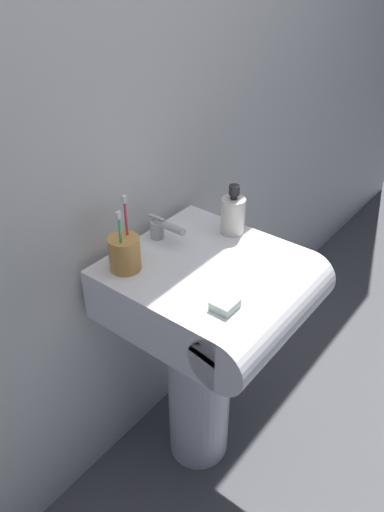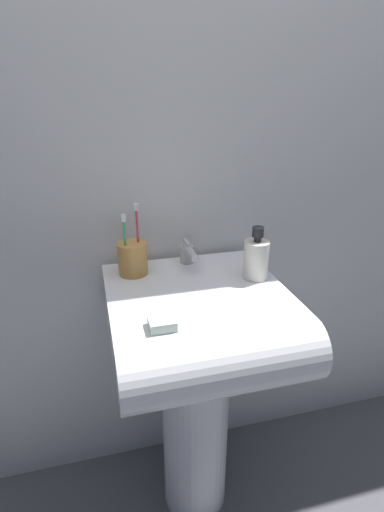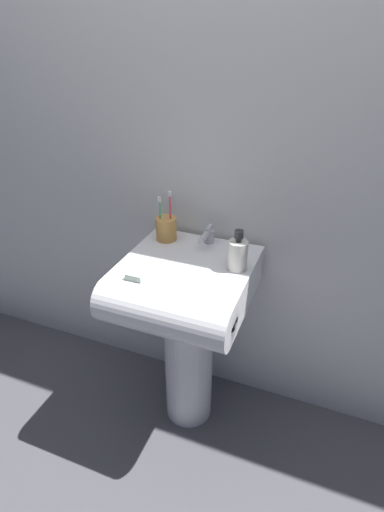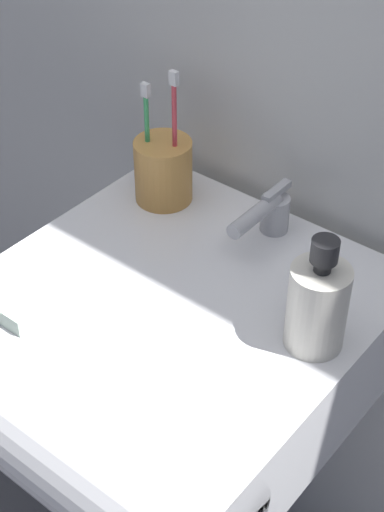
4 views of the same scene
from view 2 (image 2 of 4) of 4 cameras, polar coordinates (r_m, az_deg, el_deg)
ground_plane at (r=1.65m, az=0.42°, el=-30.85°), size 6.00×6.00×0.00m
wall_back at (r=1.24m, az=-2.85°, el=16.95°), size 5.00×0.05×2.40m
sink_pedestal at (r=1.39m, az=0.46°, el=-22.78°), size 0.21×0.21×0.66m
sink_basin at (r=1.09m, az=1.36°, el=-9.70°), size 0.48×0.53×0.16m
faucet at (r=1.23m, az=-0.55°, el=0.40°), size 0.04×0.13×0.07m
toothbrush_cup at (r=1.18m, az=-8.49°, el=-0.28°), size 0.09×0.09×0.21m
soap_bottle at (r=1.15m, az=9.15°, el=-0.34°), size 0.07×0.07×0.15m
bar_soap at (r=0.92m, az=-4.28°, el=-9.56°), size 0.06×0.06×0.02m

